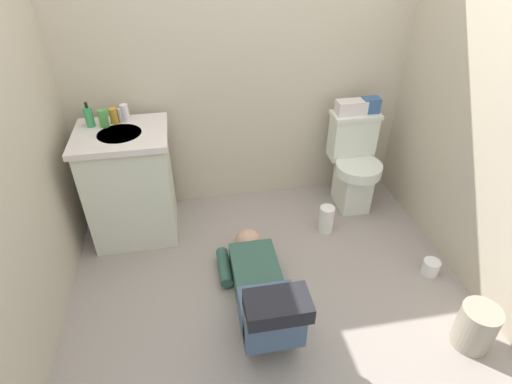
# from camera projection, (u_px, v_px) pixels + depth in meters

# --- Properties ---
(ground_plane) EXTENTS (2.99, 2.95, 0.04)m
(ground_plane) POSITION_uv_depth(u_px,v_px,m) (266.00, 280.00, 2.69)
(ground_plane) COLOR gray
(wall_back) EXTENTS (2.65, 0.08, 2.40)m
(wall_back) POSITION_uv_depth(u_px,v_px,m) (240.00, 49.00, 2.81)
(wall_back) COLOR beige
(wall_back) RESTS_ON ground_plane
(wall_right) EXTENTS (0.08, 1.95, 2.40)m
(wall_right) POSITION_uv_depth(u_px,v_px,m) (504.00, 90.00, 2.18)
(wall_right) COLOR beige
(wall_right) RESTS_ON ground_plane
(toilet) EXTENTS (0.36, 0.46, 0.75)m
(toilet) POSITION_uv_depth(u_px,v_px,m) (354.00, 163.00, 3.16)
(toilet) COLOR silver
(toilet) RESTS_ON ground_plane
(vanity_cabinet) EXTENTS (0.60, 0.52, 0.82)m
(vanity_cabinet) POSITION_uv_depth(u_px,v_px,m) (131.00, 184.00, 2.84)
(vanity_cabinet) COLOR beige
(vanity_cabinet) RESTS_ON ground_plane
(faucet) EXTENTS (0.02, 0.02, 0.10)m
(faucet) POSITION_uv_depth(u_px,v_px,m) (120.00, 116.00, 2.69)
(faucet) COLOR silver
(faucet) RESTS_ON vanity_cabinet
(person_plumber) EXTENTS (0.39, 1.06, 0.52)m
(person_plumber) POSITION_uv_depth(u_px,v_px,m) (262.00, 290.00, 2.36)
(person_plumber) COLOR #33594C
(person_plumber) RESTS_ON ground_plane
(tissue_box) EXTENTS (0.22, 0.11, 0.10)m
(tissue_box) POSITION_uv_depth(u_px,v_px,m) (351.00, 107.00, 2.98)
(tissue_box) COLOR silver
(tissue_box) RESTS_ON toilet
(toiletry_bag) EXTENTS (0.12, 0.09, 0.11)m
(toiletry_bag) POSITION_uv_depth(u_px,v_px,m) (371.00, 105.00, 3.00)
(toiletry_bag) COLOR #33598C
(toiletry_bag) RESTS_ON toilet
(soap_dispenser) EXTENTS (0.06, 0.06, 0.17)m
(soap_dispenser) POSITION_uv_depth(u_px,v_px,m) (89.00, 117.00, 2.64)
(soap_dispenser) COLOR #3C9D5A
(soap_dispenser) RESTS_ON vanity_cabinet
(bottle_green) EXTENTS (0.06, 0.06, 0.12)m
(bottle_green) POSITION_uv_depth(u_px,v_px,m) (103.00, 118.00, 2.64)
(bottle_green) COLOR #509E49
(bottle_green) RESTS_ON vanity_cabinet
(bottle_amber) EXTENTS (0.05, 0.05, 0.10)m
(bottle_amber) POSITION_uv_depth(u_px,v_px,m) (114.00, 116.00, 2.69)
(bottle_amber) COLOR gold
(bottle_amber) RESTS_ON vanity_cabinet
(bottle_white) EXTENTS (0.05, 0.05, 0.12)m
(bottle_white) POSITION_uv_depth(u_px,v_px,m) (125.00, 113.00, 2.71)
(bottle_white) COLOR white
(bottle_white) RESTS_ON vanity_cabinet
(trash_can) EXTENTS (0.21, 0.21, 0.27)m
(trash_can) POSITION_uv_depth(u_px,v_px,m) (476.00, 327.00, 2.21)
(trash_can) COLOR #9F9380
(trash_can) RESTS_ON ground_plane
(paper_towel_roll) EXTENTS (0.11, 0.11, 0.21)m
(paper_towel_roll) POSITION_uv_depth(u_px,v_px,m) (326.00, 219.00, 3.01)
(paper_towel_roll) COLOR white
(paper_towel_roll) RESTS_ON ground_plane
(toilet_paper_roll) EXTENTS (0.11, 0.11, 0.10)m
(toilet_paper_roll) POSITION_uv_depth(u_px,v_px,m) (431.00, 267.00, 2.69)
(toilet_paper_roll) COLOR white
(toilet_paper_roll) RESTS_ON ground_plane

